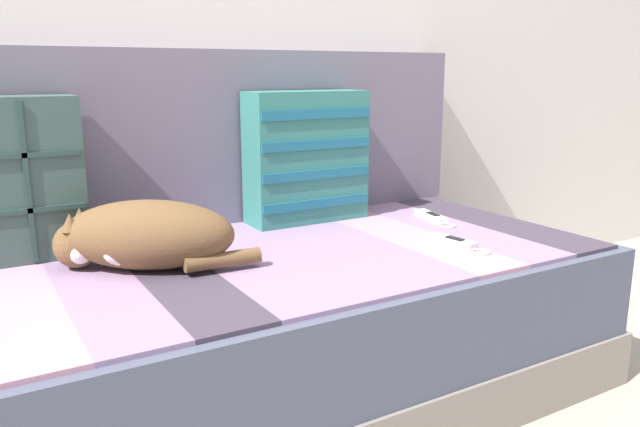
# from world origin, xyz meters

# --- Properties ---
(ground_plane) EXTENTS (14.00, 14.00, 0.00)m
(ground_plane) POSITION_xyz_m (0.00, 0.00, 0.00)
(ground_plane) COLOR #A89E8E
(couch) EXTENTS (1.76, 0.92, 0.40)m
(couch) POSITION_xyz_m (-0.00, 0.09, 0.20)
(couch) COLOR gray
(couch) RESTS_ON ground_plane
(sofa_backrest) EXTENTS (1.73, 0.14, 0.51)m
(sofa_backrest) POSITION_xyz_m (0.00, 0.48, 0.65)
(sofa_backrest) COLOR slate
(sofa_backrest) RESTS_ON couch
(throw_pillow_striped) EXTENTS (0.37, 0.14, 0.39)m
(throw_pillow_striped) POSITION_xyz_m (0.26, 0.33, 0.59)
(throw_pillow_striped) COLOR #337A70
(throw_pillow_striped) RESTS_ON couch
(sleeping_cat) EXTENTS (0.44, 0.36, 0.16)m
(sleeping_cat) POSITION_xyz_m (-0.30, 0.11, 0.47)
(sleeping_cat) COLOR brown
(sleeping_cat) RESTS_ON couch
(game_remote_near) EXTENTS (0.07, 0.20, 0.02)m
(game_remote_near) POSITION_xyz_m (0.45, -0.11, 0.40)
(game_remote_near) COLOR white
(game_remote_near) RESTS_ON couch
(game_remote_far) EXTENTS (0.08, 0.20, 0.02)m
(game_remote_far) POSITION_xyz_m (0.60, 0.14, 0.40)
(game_remote_far) COLOR white
(game_remote_far) RESTS_ON couch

